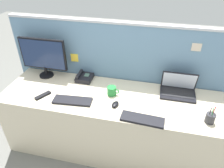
{
  "coord_description": "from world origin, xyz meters",
  "views": [
    {
      "loc": [
        0.4,
        -1.68,
        2.05
      ],
      "look_at": [
        0.0,
        0.05,
        0.86
      ],
      "focal_mm": 33.99,
      "sensor_mm": 36.0,
      "label": 1
    }
  ],
  "objects_px": {
    "keyboard_spare": "(142,119)",
    "cell_phone_white_slab": "(15,93)",
    "pen_cup": "(210,118)",
    "coffee_mug": "(112,91)",
    "desktop_monitor": "(43,56)",
    "desk_phone": "(84,77)",
    "laptop": "(178,88)",
    "tv_remote": "(43,95)",
    "keyboard_main": "(73,101)",
    "computer_mouse_right_hand": "(115,104)"
  },
  "relations": [
    {
      "from": "computer_mouse_right_hand",
      "to": "pen_cup",
      "type": "height_order",
      "value": "pen_cup"
    },
    {
      "from": "desktop_monitor",
      "to": "cell_phone_white_slab",
      "type": "bearing_deg",
      "value": -110.01
    },
    {
      "from": "desktop_monitor",
      "to": "keyboard_main",
      "type": "distance_m",
      "value": 0.68
    },
    {
      "from": "laptop",
      "to": "computer_mouse_right_hand",
      "type": "xyz_separation_m",
      "value": [
        -0.59,
        -0.35,
        -0.04
      ]
    },
    {
      "from": "computer_mouse_right_hand",
      "to": "tv_remote",
      "type": "height_order",
      "value": "computer_mouse_right_hand"
    },
    {
      "from": "keyboard_spare",
      "to": "cell_phone_white_slab",
      "type": "bearing_deg",
      "value": 179.47
    },
    {
      "from": "laptop",
      "to": "cell_phone_white_slab",
      "type": "relative_size",
      "value": 2.84
    },
    {
      "from": "pen_cup",
      "to": "desk_phone",
      "type": "bearing_deg",
      "value": 162.34
    },
    {
      "from": "desk_phone",
      "to": "laptop",
      "type": "bearing_deg",
      "value": -1.41
    },
    {
      "from": "keyboard_spare",
      "to": "computer_mouse_right_hand",
      "type": "height_order",
      "value": "computer_mouse_right_hand"
    },
    {
      "from": "laptop",
      "to": "cell_phone_white_slab",
      "type": "height_order",
      "value": "laptop"
    },
    {
      "from": "laptop",
      "to": "pen_cup",
      "type": "relative_size",
      "value": 2.01
    },
    {
      "from": "computer_mouse_right_hand",
      "to": "coffee_mug",
      "type": "relative_size",
      "value": 0.77
    },
    {
      "from": "desk_phone",
      "to": "computer_mouse_right_hand",
      "type": "bearing_deg",
      "value": -40.13
    },
    {
      "from": "desk_phone",
      "to": "coffee_mug",
      "type": "relative_size",
      "value": 1.46
    },
    {
      "from": "computer_mouse_right_hand",
      "to": "pen_cup",
      "type": "distance_m",
      "value": 0.85
    },
    {
      "from": "desk_phone",
      "to": "tv_remote",
      "type": "bearing_deg",
      "value": -127.63
    },
    {
      "from": "desk_phone",
      "to": "keyboard_spare",
      "type": "bearing_deg",
      "value": -35.75
    },
    {
      "from": "keyboard_spare",
      "to": "coffee_mug",
      "type": "xyz_separation_m",
      "value": [
        -0.35,
        0.31,
        0.03
      ]
    },
    {
      "from": "cell_phone_white_slab",
      "to": "coffee_mug",
      "type": "relative_size",
      "value": 0.96
    },
    {
      "from": "desk_phone",
      "to": "cell_phone_white_slab",
      "type": "height_order",
      "value": "desk_phone"
    },
    {
      "from": "coffee_mug",
      "to": "pen_cup",
      "type": "bearing_deg",
      "value": -12.51
    },
    {
      "from": "desktop_monitor",
      "to": "pen_cup",
      "type": "bearing_deg",
      "value": -12.98
    },
    {
      "from": "keyboard_main",
      "to": "tv_remote",
      "type": "xyz_separation_m",
      "value": [
        -0.33,
        0.01,
        -0.0
      ]
    },
    {
      "from": "pen_cup",
      "to": "tv_remote",
      "type": "relative_size",
      "value": 1.03
    },
    {
      "from": "laptop",
      "to": "tv_remote",
      "type": "distance_m",
      "value": 1.39
    },
    {
      "from": "computer_mouse_right_hand",
      "to": "coffee_mug",
      "type": "bearing_deg",
      "value": 124.82
    },
    {
      "from": "laptop",
      "to": "keyboard_main",
      "type": "distance_m",
      "value": 1.09
    },
    {
      "from": "desk_phone",
      "to": "coffee_mug",
      "type": "bearing_deg",
      "value": -29.12
    },
    {
      "from": "desktop_monitor",
      "to": "cell_phone_white_slab",
      "type": "distance_m",
      "value": 0.51
    },
    {
      "from": "laptop",
      "to": "desk_phone",
      "type": "height_order",
      "value": "laptop"
    },
    {
      "from": "cell_phone_white_slab",
      "to": "keyboard_main",
      "type": "bearing_deg",
      "value": -24.42
    },
    {
      "from": "desktop_monitor",
      "to": "desk_phone",
      "type": "relative_size",
      "value": 2.84
    },
    {
      "from": "pen_cup",
      "to": "coffee_mug",
      "type": "xyz_separation_m",
      "value": [
        -0.92,
        0.21,
        -0.0
      ]
    },
    {
      "from": "keyboard_main",
      "to": "pen_cup",
      "type": "height_order",
      "value": "pen_cup"
    },
    {
      "from": "desktop_monitor",
      "to": "laptop",
      "type": "xyz_separation_m",
      "value": [
        1.5,
        -0.02,
        -0.2
      ]
    },
    {
      "from": "tv_remote",
      "to": "coffee_mug",
      "type": "height_order",
      "value": "coffee_mug"
    },
    {
      "from": "keyboard_spare",
      "to": "pen_cup",
      "type": "distance_m",
      "value": 0.58
    },
    {
      "from": "laptop",
      "to": "keyboard_main",
      "type": "xyz_separation_m",
      "value": [
        -1.01,
        -0.38,
        -0.04
      ]
    },
    {
      "from": "keyboard_spare",
      "to": "cell_phone_white_slab",
      "type": "height_order",
      "value": "keyboard_spare"
    },
    {
      "from": "coffee_mug",
      "to": "keyboard_spare",
      "type": "bearing_deg",
      "value": -41.76
    },
    {
      "from": "coffee_mug",
      "to": "desktop_monitor",
      "type": "bearing_deg",
      "value": 166.51
    },
    {
      "from": "desktop_monitor",
      "to": "desk_phone",
      "type": "height_order",
      "value": "desktop_monitor"
    },
    {
      "from": "laptop",
      "to": "desktop_monitor",
      "type": "bearing_deg",
      "value": 179.32
    },
    {
      "from": "desk_phone",
      "to": "cell_phone_white_slab",
      "type": "relative_size",
      "value": 1.52
    },
    {
      "from": "cell_phone_white_slab",
      "to": "keyboard_spare",
      "type": "bearing_deg",
      "value": -29.83
    },
    {
      "from": "pen_cup",
      "to": "coffee_mug",
      "type": "bearing_deg",
      "value": 167.49
    },
    {
      "from": "keyboard_spare",
      "to": "pen_cup",
      "type": "bearing_deg",
      "value": 14.3
    },
    {
      "from": "keyboard_main",
      "to": "tv_remote",
      "type": "distance_m",
      "value": 0.33
    },
    {
      "from": "keyboard_spare",
      "to": "tv_remote",
      "type": "relative_size",
      "value": 2.26
    }
  ]
}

